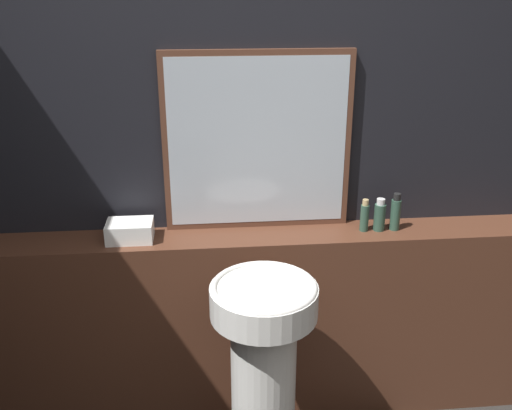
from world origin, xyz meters
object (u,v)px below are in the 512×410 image
(pedestal_sink, at_px, (263,371))
(mirror, at_px, (258,142))
(lotion_bottle, at_px, (395,213))
(shampoo_bottle, at_px, (364,216))
(conditioner_bottle, at_px, (380,216))
(towel_stack, at_px, (130,231))

(pedestal_sink, bearing_deg, mirror, 87.08)
(lotion_bottle, bearing_deg, pedestal_sink, -145.63)
(pedestal_sink, relative_size, shampoo_bottle, 6.31)
(shampoo_bottle, xyz_separation_m, conditioner_bottle, (0.07, 0.00, 0.00))
(mirror, distance_m, conditioner_bottle, 0.63)
(conditioner_bottle, bearing_deg, mirror, 169.54)
(mirror, xyz_separation_m, lotion_bottle, (0.60, -0.10, -0.31))
(mirror, distance_m, lotion_bottle, 0.68)
(shampoo_bottle, relative_size, conditioner_bottle, 0.99)
(pedestal_sink, bearing_deg, shampoo_bottle, 41.27)
(towel_stack, bearing_deg, lotion_bottle, 0.00)
(shampoo_bottle, distance_m, lotion_bottle, 0.14)
(mirror, relative_size, towel_stack, 4.16)
(pedestal_sink, xyz_separation_m, shampoo_bottle, (0.49, 0.43, 0.45))
(shampoo_bottle, height_order, conditioner_bottle, same)
(pedestal_sink, xyz_separation_m, conditioner_bottle, (0.56, 0.43, 0.45))
(pedestal_sink, xyz_separation_m, mirror, (0.03, 0.53, 0.77))
(pedestal_sink, xyz_separation_m, towel_stack, (-0.53, 0.43, 0.43))
(towel_stack, distance_m, lotion_bottle, 1.16)
(conditioner_bottle, bearing_deg, shampoo_bottle, 180.00)
(mirror, height_order, lotion_bottle, mirror)
(mirror, distance_m, towel_stack, 0.66)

